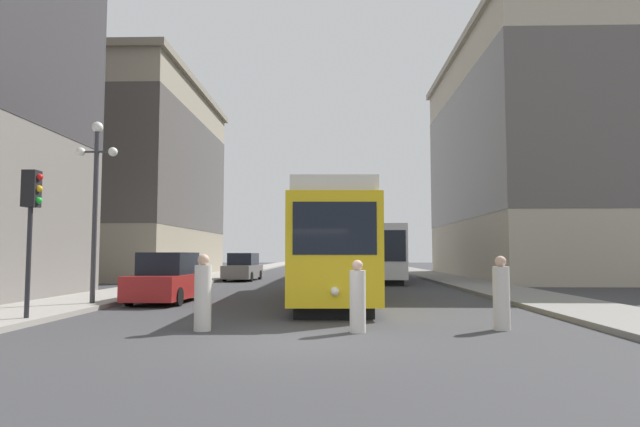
{
  "coord_description": "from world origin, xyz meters",
  "views": [
    {
      "loc": [
        0.66,
        -11.14,
        1.77
      ],
      "look_at": [
        0.13,
        8.51,
        3.23
      ],
      "focal_mm": 30.61,
      "sensor_mm": 36.0,
      "label": 1
    }
  ],
  "objects_px": {
    "parked_car_left_mid": "(168,279)",
    "pedestrian_crossing_near": "(358,299)",
    "pedestrian_on_sidewalk": "(203,295)",
    "streetcar": "(329,245)",
    "lamp_post_left_near": "(96,184)",
    "parked_car_left_near": "(243,268)",
    "pedestrian_crossing_far": "(501,295)",
    "transit_bus": "(379,251)",
    "traffic_light_near_left": "(31,204)"
  },
  "relations": [
    {
      "from": "parked_car_left_near",
      "to": "pedestrian_crossing_far",
      "type": "relative_size",
      "value": 2.92
    },
    {
      "from": "streetcar",
      "to": "parked_car_left_near",
      "type": "distance_m",
      "value": 16.06
    },
    {
      "from": "pedestrian_crossing_near",
      "to": "lamp_post_left_near",
      "type": "distance_m",
      "value": 10.68
    },
    {
      "from": "transit_bus",
      "to": "traffic_light_near_left",
      "type": "bearing_deg",
      "value": -114.21
    },
    {
      "from": "pedestrian_on_sidewalk",
      "to": "traffic_light_near_left",
      "type": "bearing_deg",
      "value": 78.31
    },
    {
      "from": "streetcar",
      "to": "parked_car_left_mid",
      "type": "distance_m",
      "value": 6.23
    },
    {
      "from": "pedestrian_crossing_near",
      "to": "transit_bus",
      "type": "bearing_deg",
      "value": 90.88
    },
    {
      "from": "pedestrian_crossing_near",
      "to": "pedestrian_on_sidewalk",
      "type": "distance_m",
      "value": 3.57
    },
    {
      "from": "transit_bus",
      "to": "pedestrian_on_sidewalk",
      "type": "bearing_deg",
      "value": -102.69
    },
    {
      "from": "transit_bus",
      "to": "pedestrian_on_sidewalk",
      "type": "height_order",
      "value": "transit_bus"
    },
    {
      "from": "traffic_light_near_left",
      "to": "lamp_post_left_near",
      "type": "height_order",
      "value": "lamp_post_left_near"
    },
    {
      "from": "pedestrian_crossing_near",
      "to": "parked_car_left_near",
      "type": "bearing_deg",
      "value": 112.22
    },
    {
      "from": "traffic_light_near_left",
      "to": "lamp_post_left_near",
      "type": "xyz_separation_m",
      "value": [
        -0.22,
        4.2,
        1.05
      ]
    },
    {
      "from": "pedestrian_on_sidewalk",
      "to": "traffic_light_near_left",
      "type": "distance_m",
      "value": 5.36
    },
    {
      "from": "lamp_post_left_near",
      "to": "parked_car_left_near",
      "type": "bearing_deg",
      "value": 84.11
    },
    {
      "from": "parked_car_left_mid",
      "to": "transit_bus",
      "type": "bearing_deg",
      "value": 62.04
    },
    {
      "from": "pedestrian_crossing_far",
      "to": "traffic_light_near_left",
      "type": "distance_m",
      "value": 11.93
    },
    {
      "from": "pedestrian_on_sidewalk",
      "to": "pedestrian_crossing_near",
      "type": "bearing_deg",
      "value": -91.16
    },
    {
      "from": "pedestrian_crossing_near",
      "to": "pedestrian_on_sidewalk",
      "type": "bearing_deg",
      "value": -175.98
    },
    {
      "from": "parked_car_left_mid",
      "to": "pedestrian_crossing_far",
      "type": "xyz_separation_m",
      "value": [
        10.0,
        -6.98,
        -0.04
      ]
    },
    {
      "from": "pedestrian_on_sidewalk",
      "to": "lamp_post_left_near",
      "type": "height_order",
      "value": "lamp_post_left_near"
    },
    {
      "from": "transit_bus",
      "to": "pedestrian_crossing_near",
      "type": "bearing_deg",
      "value": -94.08
    },
    {
      "from": "parked_car_left_near",
      "to": "pedestrian_on_sidewalk",
      "type": "distance_m",
      "value": 23.95
    },
    {
      "from": "streetcar",
      "to": "pedestrian_crossing_far",
      "type": "xyz_separation_m",
      "value": [
        4.11,
        -8.57,
        -1.3
      ]
    },
    {
      "from": "parked_car_left_mid",
      "to": "traffic_light_near_left",
      "type": "distance_m",
      "value": 6.76
    },
    {
      "from": "parked_car_left_mid",
      "to": "pedestrian_on_sidewalk",
      "type": "relative_size",
      "value": 2.54
    },
    {
      "from": "streetcar",
      "to": "lamp_post_left_near",
      "type": "relative_size",
      "value": 2.4
    },
    {
      "from": "parked_car_left_near",
      "to": "pedestrian_crossing_near",
      "type": "xyz_separation_m",
      "value": [
        6.63,
        -23.92,
        -0.08
      ]
    },
    {
      "from": "streetcar",
      "to": "transit_bus",
      "type": "height_order",
      "value": "streetcar"
    },
    {
      "from": "transit_bus",
      "to": "pedestrian_crossing_far",
      "type": "relative_size",
      "value": 6.95
    },
    {
      "from": "lamp_post_left_near",
      "to": "parked_car_left_mid",
      "type": "bearing_deg",
      "value": 45.97
    },
    {
      "from": "parked_car_left_near",
      "to": "parked_car_left_mid",
      "type": "relative_size",
      "value": 1.12
    },
    {
      "from": "pedestrian_crossing_far",
      "to": "lamp_post_left_near",
      "type": "distance_m",
      "value": 13.33
    },
    {
      "from": "streetcar",
      "to": "traffic_light_near_left",
      "type": "height_order",
      "value": "traffic_light_near_left"
    },
    {
      "from": "streetcar",
      "to": "lamp_post_left_near",
      "type": "height_order",
      "value": "lamp_post_left_near"
    },
    {
      "from": "streetcar",
      "to": "transit_bus",
      "type": "relative_size",
      "value": 1.22
    },
    {
      "from": "transit_bus",
      "to": "lamp_post_left_near",
      "type": "xyz_separation_m",
      "value": [
        -10.91,
        -17.75,
        2.15
      ]
    },
    {
      "from": "streetcar",
      "to": "pedestrian_on_sidewalk",
      "type": "xyz_separation_m",
      "value": [
        -2.83,
        -8.86,
        -1.28
      ]
    },
    {
      "from": "lamp_post_left_near",
      "to": "pedestrian_on_sidewalk",
      "type": "bearing_deg",
      "value": -46.96
    },
    {
      "from": "pedestrian_crossing_near",
      "to": "lamp_post_left_near",
      "type": "relative_size",
      "value": 0.27
    },
    {
      "from": "streetcar",
      "to": "pedestrian_crossing_near",
      "type": "distance_m",
      "value": 9.16
    },
    {
      "from": "parked_car_left_near",
      "to": "pedestrian_crossing_far",
      "type": "xyz_separation_m",
      "value": [
        10.0,
        -23.45,
        -0.04
      ]
    },
    {
      "from": "streetcar",
      "to": "transit_bus",
      "type": "xyz_separation_m",
      "value": [
        3.12,
        14.2,
        -0.15
      ]
    },
    {
      "from": "parked_car_left_mid",
      "to": "pedestrian_crossing_near",
      "type": "relative_size",
      "value": 2.74
    },
    {
      "from": "pedestrian_on_sidewalk",
      "to": "transit_bus",
      "type": "bearing_deg",
      "value": -12.91
    },
    {
      "from": "parked_car_left_mid",
      "to": "traffic_light_near_left",
      "type": "bearing_deg",
      "value": -103.51
    },
    {
      "from": "parked_car_left_near",
      "to": "pedestrian_crossing_near",
      "type": "distance_m",
      "value": 24.82
    },
    {
      "from": "transit_bus",
      "to": "traffic_light_near_left",
      "type": "height_order",
      "value": "traffic_light_near_left"
    },
    {
      "from": "pedestrian_crossing_far",
      "to": "traffic_light_near_left",
      "type": "height_order",
      "value": "traffic_light_near_left"
    },
    {
      "from": "traffic_light_near_left",
      "to": "transit_bus",
      "type": "bearing_deg",
      "value": 64.03
    }
  ]
}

